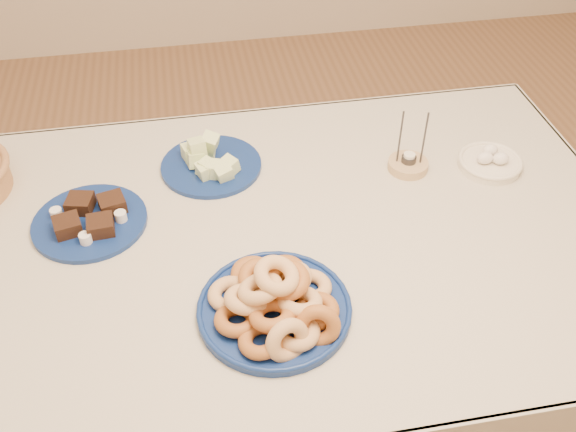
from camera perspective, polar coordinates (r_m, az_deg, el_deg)
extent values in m
plane|color=#8B6142|center=(2.12, -0.25, -16.37)|extent=(5.00, 5.00, 0.00)
cylinder|color=brown|center=(2.15, -21.05, -4.03)|extent=(0.06, 0.06, 0.72)
cylinder|color=brown|center=(2.27, 15.60, 0.39)|extent=(0.06, 0.06, 0.72)
cube|color=beige|center=(1.54, -0.33, -1.81)|extent=(1.70, 1.10, 0.02)
cube|color=beige|center=(2.05, -3.00, 6.08)|extent=(1.70, 0.01, 0.28)
cylinder|color=navy|center=(1.36, -1.22, -8.33)|extent=(0.39, 0.39, 0.02)
torus|color=navy|center=(1.36, -1.22, -8.11)|extent=(0.39, 0.39, 0.01)
torus|color=tan|center=(1.38, 1.98, -6.25)|extent=(0.11, 0.11, 0.04)
torus|color=brown|center=(1.40, -0.29, -4.98)|extent=(0.13, 0.13, 0.03)
torus|color=brown|center=(1.40, -3.19, -5.16)|extent=(0.10, 0.10, 0.04)
torus|color=tan|center=(1.37, -5.19, -6.93)|extent=(0.11, 0.10, 0.04)
torus|color=brown|center=(1.32, -4.55, -9.18)|extent=(0.12, 0.12, 0.04)
torus|color=brown|center=(1.29, -2.37, -10.95)|extent=(0.13, 0.13, 0.04)
torus|color=tan|center=(1.30, 0.79, -10.28)|extent=(0.12, 0.12, 0.03)
torus|color=brown|center=(1.33, 2.55, -8.41)|extent=(0.13, 0.13, 0.04)
torus|color=tan|center=(1.35, 0.18, -5.60)|extent=(0.13, 0.12, 0.05)
torus|color=brown|center=(1.36, -2.48, -5.46)|extent=(0.11, 0.11, 0.05)
torus|color=tan|center=(1.32, -3.67, -7.39)|extent=(0.13, 0.13, 0.05)
torus|color=brown|center=(1.29, -1.42, -8.78)|extent=(0.11, 0.12, 0.05)
torus|color=tan|center=(1.31, 1.04, -7.57)|extent=(0.13, 0.13, 0.05)
torus|color=brown|center=(1.31, -0.07, -5.72)|extent=(0.13, 0.14, 0.05)
torus|color=tan|center=(1.30, -2.49, -6.46)|extent=(0.14, 0.14, 0.06)
torus|color=tan|center=(1.28, -1.02, -5.30)|extent=(0.14, 0.14, 0.06)
torus|color=tan|center=(1.27, -0.05, -11.01)|extent=(0.11, 0.09, 0.10)
torus|color=brown|center=(1.29, 2.62, -9.77)|extent=(0.11, 0.08, 0.10)
cylinder|color=navy|center=(1.74, -6.83, 4.46)|extent=(0.27, 0.27, 0.01)
cube|color=#D3F098|center=(1.72, -8.25, 5.07)|extent=(0.05, 0.05, 0.05)
cube|color=#D3F098|center=(1.68, -6.65, 4.16)|extent=(0.05, 0.05, 0.05)
cube|color=#D3F098|center=(1.67, -5.79, 3.92)|extent=(0.06, 0.06, 0.06)
cube|color=#D3F098|center=(1.75, -7.28, 5.89)|extent=(0.05, 0.06, 0.05)
cube|color=#D3F098|center=(1.73, -8.26, 5.28)|extent=(0.05, 0.05, 0.05)
cube|color=#D3F098|center=(1.73, -6.97, 6.55)|extent=(0.06, 0.06, 0.06)
cube|color=#D3F098|center=(1.69, -7.22, 4.25)|extent=(0.07, 0.06, 0.05)
cube|color=#D3F098|center=(1.68, -7.35, 4.08)|extent=(0.06, 0.06, 0.05)
cube|color=#D3F098|center=(1.75, -8.67, 5.65)|extent=(0.05, 0.05, 0.04)
cube|color=#D3F098|center=(1.69, -5.28, 4.45)|extent=(0.06, 0.06, 0.05)
cube|color=#D3F098|center=(1.71, -8.08, 6.08)|extent=(0.05, 0.05, 0.05)
cylinder|color=navy|center=(1.63, -17.20, -0.51)|extent=(0.29, 0.29, 0.01)
cube|color=black|center=(1.60, -19.02, -0.82)|extent=(0.07, 0.07, 0.04)
cube|color=black|center=(1.57, -16.32, -0.82)|extent=(0.07, 0.07, 0.04)
cube|color=black|center=(1.65, -17.99, 1.06)|extent=(0.07, 0.07, 0.04)
cube|color=black|center=(1.63, -15.37, 1.08)|extent=(0.07, 0.07, 0.04)
cylinder|color=white|center=(1.65, -19.89, 0.23)|extent=(0.03, 0.03, 0.02)
cylinder|color=white|center=(1.56, -17.56, -1.91)|extent=(0.03, 0.03, 0.02)
cylinder|color=white|center=(1.60, -14.65, -0.02)|extent=(0.03, 0.03, 0.02)
cylinder|color=tan|center=(1.75, 10.61, 4.46)|extent=(0.13, 0.13, 0.02)
cylinder|color=#3A3A3E|center=(1.74, 10.69, 5.00)|extent=(0.05, 0.05, 0.02)
cylinder|color=white|center=(1.73, 10.74, 5.33)|extent=(0.04, 0.04, 0.01)
cylinder|color=#3A3A3E|center=(1.69, 9.94, 6.94)|extent=(0.01, 0.01, 0.15)
cylinder|color=#3A3A3E|center=(1.70, 12.02, 6.77)|extent=(0.01, 0.01, 0.15)
cylinder|color=#EFE5CF|center=(1.81, 17.47, 4.46)|extent=(0.17, 0.17, 0.02)
torus|color=#EFE5CF|center=(1.80, 17.54, 4.73)|extent=(0.17, 0.17, 0.01)
ellipsoid|color=white|center=(1.78, 17.11, 4.96)|extent=(0.04, 0.03, 0.03)
ellipsoid|color=white|center=(1.79, 18.39, 4.88)|extent=(0.04, 0.03, 0.03)
ellipsoid|color=white|center=(1.81, 17.52, 5.62)|extent=(0.04, 0.03, 0.03)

